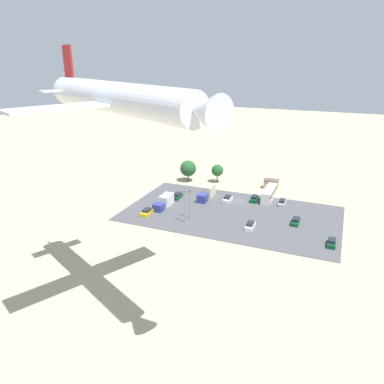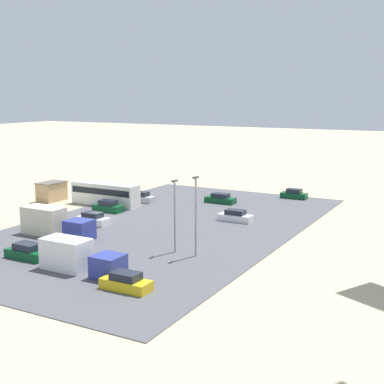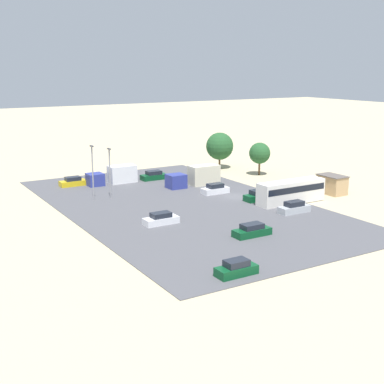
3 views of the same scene
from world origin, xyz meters
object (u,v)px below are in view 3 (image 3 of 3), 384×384
shed_building (332,184)px  parked_car_0 (252,231)px  bus (291,191)px  parked_car_4 (154,176)px  parked_car_2 (236,269)px  parked_car_7 (161,219)px  parked_truck_1 (115,175)px  parked_car_6 (258,196)px  parked_truck_0 (196,177)px  parked_car_5 (294,208)px  parked_car_3 (73,182)px  parked_car_1 (215,189)px

shed_building → parked_car_0: (-10.82, 23.83, -0.79)m
bus → parked_car_4: size_ratio=2.39×
parked_car_2 → parked_car_4: 45.45m
parked_car_0 → parked_car_7: 11.95m
shed_building → parked_truck_1: parked_truck_1 is taller
parked_car_6 → parked_car_0: bearing=139.6°
parked_car_4 → parked_car_6: (-21.42, -6.42, 0.02)m
bus → parked_car_7: bearing=89.5°
parked_car_4 → parked_truck_0: 8.85m
parked_car_6 → parked_truck_1: size_ratio=0.52×
shed_building → parked_car_6: bearing=79.9°
parked_car_0 → parked_car_6: size_ratio=1.06×
parked_car_2 → parked_car_4: (43.43, -13.38, 0.02)m
parked_car_0 → parked_car_5: size_ratio=1.01×
parked_car_3 → parked_car_5: size_ratio=0.96×
parked_car_2 → parked_car_7: bearing=174.6°
bus → parked_truck_0: (17.01, 5.71, -0.27)m
bus → parked_car_6: bus is taller
parked_car_0 → parked_car_6: bearing=-40.4°
parked_car_5 → parked_car_6: (7.89, -0.07, 0.00)m
parked_car_6 → parked_truck_0: bearing=10.6°
parked_car_7 → parked_truck_1: size_ratio=0.53×
parked_car_1 → parked_car_7: parked_car_1 is taller
parked_car_2 → parked_car_3: (45.85, 0.44, -0.00)m
parked_car_3 → parked_truck_0: parked_truck_0 is taller
bus → parked_car_1: size_ratio=2.52×
parked_car_5 → bus: bearing=143.6°
shed_building → parked_car_2: shed_building is taller
shed_building → parked_truck_0: size_ratio=0.49×
bus → parked_car_5: bus is taller
parked_car_7 → bus: bearing=-90.5°
parked_car_3 → parked_car_7: size_ratio=0.98×
parked_car_0 → parked_car_1: (20.16, -8.16, 0.04)m
parked_car_0 → parked_car_5: 12.25m
parked_car_3 → parked_truck_0: 20.51m
parked_car_0 → parked_truck_1: parked_truck_1 is taller
parked_car_2 → parked_truck_1: parked_truck_1 is taller
shed_building → parked_car_4: shed_building is taller
shed_building → parked_truck_1: (24.32, 26.18, -0.07)m
bus → parked_car_0: (-9.60, 14.34, -1.14)m
bus → parked_car_6: 4.85m
parked_car_4 → parked_truck_0: size_ratio=0.49×
parked_car_6 → parked_truck_0: 13.78m
parked_truck_0 → parked_truck_1: size_ratio=1.10×
parked_truck_1 → bus: bearing=-146.8°
shed_building → parked_car_4: 30.44m
parked_car_1 → parked_car_0: bearing=158.0°
parked_car_2 → parked_car_3: parked_car_2 is taller
parked_car_1 → parked_car_2: size_ratio=1.05×
parked_car_3 → parked_car_4: bearing=-99.9°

